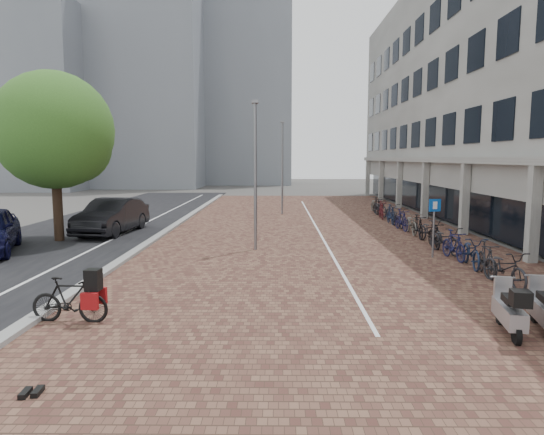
# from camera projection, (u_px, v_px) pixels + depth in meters

# --- Properties ---
(ground) EXTENTS (140.00, 140.00, 0.00)m
(ground) POSITION_uv_depth(u_px,v_px,m) (269.00, 295.00, 12.57)
(ground) COLOR #474442
(ground) RESTS_ON ground
(plaza_brick) EXTENTS (14.50, 42.00, 0.04)m
(plaza_brick) POSITION_uv_depth(u_px,v_px,m) (313.00, 228.00, 24.45)
(plaza_brick) COLOR brown
(plaza_brick) RESTS_ON ground
(street_asphalt) EXTENTS (8.00, 50.00, 0.03)m
(street_asphalt) POSITION_uv_depth(u_px,v_px,m) (96.00, 228.00, 24.57)
(street_asphalt) COLOR black
(street_asphalt) RESTS_ON ground
(curb) EXTENTS (0.35, 42.00, 0.14)m
(curb) POSITION_uv_depth(u_px,v_px,m) (173.00, 227.00, 24.52)
(curb) COLOR gray
(curb) RESTS_ON ground
(lane_line) EXTENTS (0.12, 44.00, 0.00)m
(lane_line) POSITION_uv_depth(u_px,v_px,m) (136.00, 228.00, 24.55)
(lane_line) COLOR white
(lane_line) RESTS_ON street_asphalt
(parking_line) EXTENTS (0.10, 30.00, 0.00)m
(parking_line) POSITION_uv_depth(u_px,v_px,m) (317.00, 228.00, 24.45)
(parking_line) COLOR white
(parking_line) RESTS_ON plaza_brick
(office_building) EXTENTS (8.40, 40.00, 15.00)m
(office_building) POSITION_uv_depth(u_px,v_px,m) (504.00, 70.00, 27.27)
(office_building) COLOR #A7A7A2
(office_building) RESTS_ON ground
(bg_towers) EXTENTS (33.00, 23.00, 32.00)m
(bg_towers) POSITION_uv_depth(u_px,v_px,m) (160.00, 73.00, 59.58)
(bg_towers) COLOR gray
(bg_towers) RESTS_ON ground
(car_dark) EXTENTS (2.29, 5.18, 1.66)m
(car_dark) POSITION_uv_depth(u_px,v_px,m) (112.00, 216.00, 22.75)
(car_dark) COLOR black
(car_dark) RESTS_ON ground
(hero_bike) EXTENTS (1.72, 0.59, 1.20)m
(hero_bike) POSITION_uv_depth(u_px,v_px,m) (70.00, 299.00, 10.41)
(hero_bike) COLOR black
(hero_bike) RESTS_ON ground
(shoes) EXTENTS (0.42, 0.36, 0.10)m
(shoes) POSITION_uv_depth(u_px,v_px,m) (31.00, 394.00, 7.21)
(shoes) COLOR black
(shoes) RESTS_ON ground
(scooter_front) EXTENTS (0.77, 1.66, 1.09)m
(scooter_front) POSITION_uv_depth(u_px,v_px,m) (509.00, 309.00, 9.69)
(scooter_front) COLOR #B0AFB5
(scooter_front) RESTS_ON ground
(parking_sign) EXTENTS (0.44, 0.14, 2.12)m
(parking_sign) POSITION_uv_depth(u_px,v_px,m) (434.00, 220.00, 17.06)
(parking_sign) COLOR slate
(parking_sign) RESTS_ON ground
(lamp_near) EXTENTS (0.12, 0.12, 5.63)m
(lamp_near) POSITION_uv_depth(u_px,v_px,m) (255.00, 177.00, 18.39)
(lamp_near) COLOR gray
(lamp_near) RESTS_ON ground
(lamp_far) EXTENTS (0.12, 0.12, 5.75)m
(lamp_far) POSITION_uv_depth(u_px,v_px,m) (282.00, 169.00, 30.18)
(lamp_far) COLOR gray
(lamp_far) RESTS_ON ground
(street_tree) EXTENTS (4.91, 4.91, 7.15)m
(street_tree) POSITION_uv_depth(u_px,v_px,m) (58.00, 134.00, 20.40)
(street_tree) COLOR #382619
(street_tree) RESTS_ON ground
(bike_row) EXTENTS (1.22, 20.42, 1.05)m
(bike_row) POSITION_uv_depth(u_px,v_px,m) (412.00, 223.00, 22.55)
(bike_row) COLOR black
(bike_row) RESTS_ON ground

